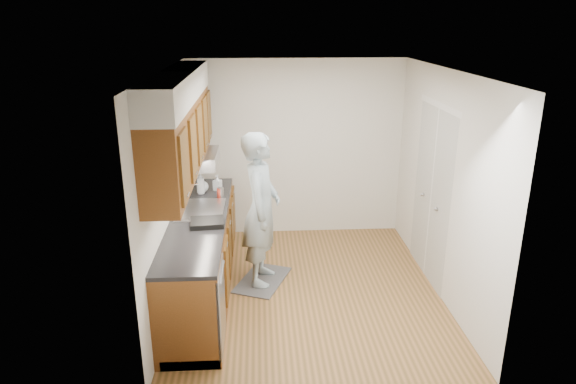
{
  "coord_description": "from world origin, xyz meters",
  "views": [
    {
      "loc": [
        -0.53,
        -5.29,
        3.0
      ],
      "look_at": [
        -0.21,
        0.25,
        1.12
      ],
      "focal_mm": 32.0,
      "sensor_mm": 36.0,
      "label": 1
    }
  ],
  "objects_px": {
    "soap_bottle_a": "(201,183)",
    "soap_bottle_b": "(217,183)",
    "soda_can": "(220,193)",
    "steel_can": "(221,193)",
    "dish_rack": "(207,223)",
    "soap_bottle_c": "(203,184)",
    "person": "(261,199)"
  },
  "relations": [
    {
      "from": "soap_bottle_b",
      "to": "dish_rack",
      "type": "relative_size",
      "value": 0.58
    },
    {
      "from": "person",
      "to": "dish_rack",
      "type": "bearing_deg",
      "value": 139.76
    },
    {
      "from": "person",
      "to": "soap_bottle_c",
      "type": "distance_m",
      "value": 0.96
    },
    {
      "from": "soda_can",
      "to": "steel_can",
      "type": "height_order",
      "value": "steel_can"
    },
    {
      "from": "soda_can",
      "to": "soap_bottle_b",
      "type": "bearing_deg",
      "value": 99.01
    },
    {
      "from": "soap_bottle_a",
      "to": "soap_bottle_b",
      "type": "xyz_separation_m",
      "value": [
        0.2,
        0.12,
        -0.04
      ]
    },
    {
      "from": "steel_can",
      "to": "dish_rack",
      "type": "height_order",
      "value": "steel_can"
    },
    {
      "from": "soap_bottle_c",
      "to": "dish_rack",
      "type": "distance_m",
      "value": 1.13
    },
    {
      "from": "person",
      "to": "soda_can",
      "type": "relative_size",
      "value": 17.48
    },
    {
      "from": "person",
      "to": "soap_bottle_c",
      "type": "height_order",
      "value": "person"
    },
    {
      "from": "soap_bottle_c",
      "to": "soda_can",
      "type": "bearing_deg",
      "value": -47.83
    },
    {
      "from": "soap_bottle_c",
      "to": "dish_rack",
      "type": "relative_size",
      "value": 0.54
    },
    {
      "from": "soda_can",
      "to": "dish_rack",
      "type": "height_order",
      "value": "soda_can"
    },
    {
      "from": "soap_bottle_a",
      "to": "person",
      "type": "bearing_deg",
      "value": -36.55
    },
    {
      "from": "dish_rack",
      "to": "soap_bottle_a",
      "type": "bearing_deg",
      "value": 93.53
    },
    {
      "from": "soap_bottle_a",
      "to": "soap_bottle_c",
      "type": "relative_size",
      "value": 1.48
    },
    {
      "from": "soap_bottle_c",
      "to": "steel_can",
      "type": "height_order",
      "value": "soap_bottle_c"
    },
    {
      "from": "person",
      "to": "soda_can",
      "type": "bearing_deg",
      "value": 61.99
    },
    {
      "from": "person",
      "to": "soap_bottle_c",
      "type": "bearing_deg",
      "value": 58.27
    },
    {
      "from": "steel_can",
      "to": "soap_bottle_b",
      "type": "bearing_deg",
      "value": 101.94
    },
    {
      "from": "soap_bottle_a",
      "to": "soda_can",
      "type": "distance_m",
      "value": 0.31
    },
    {
      "from": "person",
      "to": "soap_bottle_a",
      "type": "distance_m",
      "value": 0.92
    },
    {
      "from": "person",
      "to": "soap_bottle_b",
      "type": "relative_size",
      "value": 10.33
    },
    {
      "from": "dish_rack",
      "to": "person",
      "type": "bearing_deg",
      "value": 34.91
    },
    {
      "from": "soda_can",
      "to": "steel_can",
      "type": "distance_m",
      "value": 0.02
    },
    {
      "from": "soda_can",
      "to": "steel_can",
      "type": "xyz_separation_m",
      "value": [
        0.01,
        0.0,
        0.0
      ]
    },
    {
      "from": "person",
      "to": "steel_can",
      "type": "height_order",
      "value": "person"
    },
    {
      "from": "soap_bottle_b",
      "to": "dish_rack",
      "type": "height_order",
      "value": "soap_bottle_b"
    },
    {
      "from": "soda_can",
      "to": "steel_can",
      "type": "relative_size",
      "value": 0.94
    },
    {
      "from": "person",
      "to": "soda_can",
      "type": "distance_m",
      "value": 0.63
    },
    {
      "from": "soap_bottle_c",
      "to": "steel_can",
      "type": "distance_m",
      "value": 0.35
    },
    {
      "from": "soap_bottle_a",
      "to": "soap_bottle_c",
      "type": "bearing_deg",
      "value": 79.96
    }
  ]
}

